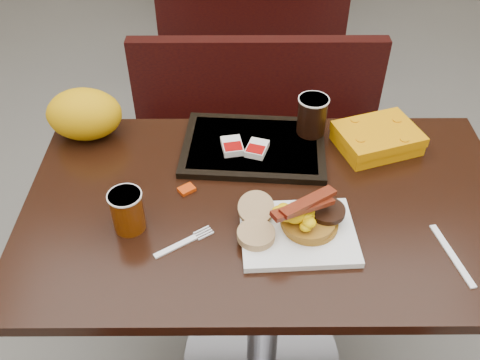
{
  "coord_description": "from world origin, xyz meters",
  "views": [
    {
      "loc": [
        -0.08,
        -0.92,
        1.65
      ],
      "look_at": [
        -0.07,
        0.02,
        0.8
      ],
      "focal_mm": 39.22,
      "sensor_mm": 36.0,
      "label": 1
    }
  ],
  "objects_px": {
    "platter": "(298,233)",
    "clamshell": "(377,138)",
    "table_near": "(265,293)",
    "bench_far_s": "(251,16)",
    "tray": "(254,146)",
    "fork": "(176,247)",
    "knife": "(452,255)",
    "hashbrown_sleeve_left": "(232,146)",
    "bench_near_n": "(257,148)",
    "pancake_stack": "(310,221)",
    "hashbrown_sleeve_right": "(257,149)",
    "coffee_cup_far": "(312,116)",
    "coffee_cup_near": "(127,211)",
    "paper_bag": "(84,114)"
  },
  "relations": [
    {
      "from": "platter",
      "to": "clamshell",
      "type": "relative_size",
      "value": 1.23
    },
    {
      "from": "clamshell",
      "to": "table_near",
      "type": "bearing_deg",
      "value": -163.25
    },
    {
      "from": "bench_far_s",
      "to": "tray",
      "type": "height_order",
      "value": "tray"
    },
    {
      "from": "fork",
      "to": "clamshell",
      "type": "xyz_separation_m",
      "value": [
        0.52,
        0.36,
        0.03
      ]
    },
    {
      "from": "knife",
      "to": "hashbrown_sleeve_left",
      "type": "relative_size",
      "value": 2.54
    },
    {
      "from": "bench_near_n",
      "to": "pancake_stack",
      "type": "bearing_deg",
      "value": -83.75
    },
    {
      "from": "fork",
      "to": "pancake_stack",
      "type": "bearing_deg",
      "value": -24.21
    },
    {
      "from": "table_near",
      "to": "hashbrown_sleeve_left",
      "type": "xyz_separation_m",
      "value": [
        -0.09,
        0.19,
        0.4
      ]
    },
    {
      "from": "pancake_stack",
      "to": "fork",
      "type": "distance_m",
      "value": 0.31
    },
    {
      "from": "tray",
      "to": "hashbrown_sleeve_right",
      "type": "relative_size",
      "value": 5.57
    },
    {
      "from": "knife",
      "to": "coffee_cup_far",
      "type": "relative_size",
      "value": 1.67
    },
    {
      "from": "hashbrown_sleeve_left",
      "to": "coffee_cup_far",
      "type": "relative_size",
      "value": 0.66
    },
    {
      "from": "coffee_cup_near",
      "to": "clamshell",
      "type": "height_order",
      "value": "coffee_cup_near"
    },
    {
      "from": "tray",
      "to": "coffee_cup_far",
      "type": "distance_m",
      "value": 0.18
    },
    {
      "from": "tray",
      "to": "coffee_cup_far",
      "type": "bearing_deg",
      "value": 23.2
    },
    {
      "from": "coffee_cup_far",
      "to": "clamshell",
      "type": "relative_size",
      "value": 0.51
    },
    {
      "from": "bench_near_n",
      "to": "knife",
      "type": "xyz_separation_m",
      "value": [
        0.39,
        -0.87,
        0.39
      ]
    },
    {
      "from": "coffee_cup_near",
      "to": "knife",
      "type": "relative_size",
      "value": 0.57
    },
    {
      "from": "fork",
      "to": "clamshell",
      "type": "height_order",
      "value": "clamshell"
    },
    {
      "from": "hashbrown_sleeve_left",
      "to": "coffee_cup_far",
      "type": "distance_m",
      "value": 0.23
    },
    {
      "from": "hashbrown_sleeve_right",
      "to": "platter",
      "type": "bearing_deg",
      "value": -55.01
    },
    {
      "from": "coffee_cup_far",
      "to": "bench_far_s",
      "type": "bearing_deg",
      "value": 94.38
    },
    {
      "from": "pancake_stack",
      "to": "tray",
      "type": "xyz_separation_m",
      "value": [
        -0.12,
        0.3,
        -0.02
      ]
    },
    {
      "from": "bench_near_n",
      "to": "tray",
      "type": "xyz_separation_m",
      "value": [
        -0.03,
        -0.49,
        0.4
      ]
    },
    {
      "from": "bench_near_n",
      "to": "coffee_cup_near",
      "type": "xyz_separation_m",
      "value": [
        -0.33,
        -0.78,
        0.44
      ]
    },
    {
      "from": "hashbrown_sleeve_right",
      "to": "coffee_cup_far",
      "type": "relative_size",
      "value": 0.63
    },
    {
      "from": "bench_far_s",
      "to": "pancake_stack",
      "type": "height_order",
      "value": "pancake_stack"
    },
    {
      "from": "table_near",
      "to": "coffee_cup_near",
      "type": "xyz_separation_m",
      "value": [
        -0.33,
        -0.08,
        0.43
      ]
    },
    {
      "from": "pancake_stack",
      "to": "knife",
      "type": "xyz_separation_m",
      "value": [
        0.31,
        -0.08,
        -0.03
      ]
    },
    {
      "from": "table_near",
      "to": "bench_near_n",
      "type": "bearing_deg",
      "value": 90.0
    },
    {
      "from": "coffee_cup_far",
      "to": "platter",
      "type": "bearing_deg",
      "value": -100.07
    },
    {
      "from": "fork",
      "to": "hashbrown_sleeve_left",
      "type": "xyz_separation_m",
      "value": [
        0.13,
        0.33,
        0.03
      ]
    },
    {
      "from": "clamshell",
      "to": "bench_near_n",
      "type": "bearing_deg",
      "value": 103.21
    },
    {
      "from": "coffee_cup_near",
      "to": "bench_far_s",
      "type": "bearing_deg",
      "value": 80.61
    },
    {
      "from": "hashbrown_sleeve_right",
      "to": "coffee_cup_far",
      "type": "distance_m",
      "value": 0.18
    },
    {
      "from": "platter",
      "to": "tray",
      "type": "xyz_separation_m",
      "value": [
        -0.09,
        0.32,
        0.0
      ]
    },
    {
      "from": "tray",
      "to": "coffee_cup_far",
      "type": "relative_size",
      "value": 3.53
    },
    {
      "from": "table_near",
      "to": "bench_far_s",
      "type": "xyz_separation_m",
      "value": [
        0.0,
        1.9,
        -0.02
      ]
    },
    {
      "from": "coffee_cup_far",
      "to": "paper_bag",
      "type": "relative_size",
      "value": 0.53
    },
    {
      "from": "coffee_cup_far",
      "to": "paper_bag",
      "type": "height_order",
      "value": "paper_bag"
    },
    {
      "from": "coffee_cup_far",
      "to": "clamshell",
      "type": "height_order",
      "value": "coffee_cup_far"
    },
    {
      "from": "bench_near_n",
      "to": "table_near",
      "type": "bearing_deg",
      "value": -90.0
    },
    {
      "from": "knife",
      "to": "paper_bag",
      "type": "bearing_deg",
      "value": -128.3
    },
    {
      "from": "hashbrown_sleeve_left",
      "to": "paper_bag",
      "type": "height_order",
      "value": "paper_bag"
    },
    {
      "from": "pancake_stack",
      "to": "hashbrown_sleeve_right",
      "type": "xyz_separation_m",
      "value": [
        -0.11,
        0.27,
        -0.0
      ]
    },
    {
      "from": "bench_near_n",
      "to": "platter",
      "type": "bearing_deg",
      "value": -85.81
    },
    {
      "from": "table_near",
      "to": "hashbrown_sleeve_right",
      "type": "bearing_deg",
      "value": 98.58
    },
    {
      "from": "bench_far_s",
      "to": "paper_bag",
      "type": "distance_m",
      "value": 1.76
    },
    {
      "from": "knife",
      "to": "paper_bag",
      "type": "height_order",
      "value": "paper_bag"
    },
    {
      "from": "hashbrown_sleeve_left",
      "to": "paper_bag",
      "type": "relative_size",
      "value": 0.35
    }
  ]
}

